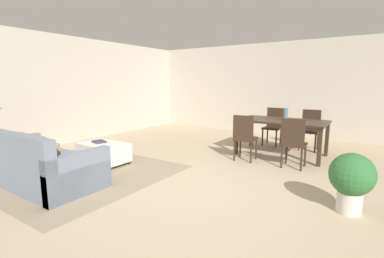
{
  "coord_description": "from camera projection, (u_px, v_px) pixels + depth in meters",
  "views": [
    {
      "loc": [
        2.11,
        -3.33,
        1.55
      ],
      "look_at": [
        -1.14,
        1.55,
        0.56
      ],
      "focal_mm": 25.9,
      "sensor_mm": 36.0,
      "label": 1
    }
  ],
  "objects": [
    {
      "name": "wall_left",
      "position": [
        54.0,
        90.0,
        6.78
      ],
      "size": [
        0.12,
        11.0,
        2.7
      ],
      "primitive_type": "cube",
      "color": "#BCB2A0",
      "rests_on": "ground_plane"
    },
    {
      "name": "dining_chair_far_right",
      "position": [
        310.0,
        127.0,
        6.4
      ],
      "size": [
        0.41,
        0.41,
        0.92
      ],
      "color": "#332319",
      "rests_on": "ground_plane"
    },
    {
      "name": "dining_table",
      "position": [
        282.0,
        124.0,
        5.87
      ],
      "size": [
        1.79,
        1.0,
        0.76
      ],
      "color": "#332319",
      "rests_on": "ground_plane"
    },
    {
      "name": "dining_chair_far_left",
      "position": [
        273.0,
        124.0,
        6.87
      ],
      "size": [
        0.41,
        0.41,
        0.92
      ],
      "color": "#332319",
      "rests_on": "ground_plane"
    },
    {
      "name": "vase_centerpiece",
      "position": [
        286.0,
        114.0,
        5.78
      ],
      "size": [
        0.09,
        0.09,
        0.25
      ],
      "primitive_type": "cylinder",
      "color": "slate",
      "rests_on": "dining_table"
    },
    {
      "name": "ground_plane",
      "position": [
        198.0,
        187.0,
        4.14
      ],
      "size": [
        10.8,
        10.8,
        0.0
      ],
      "primitive_type": "plane",
      "color": "tan"
    },
    {
      "name": "area_rug",
      "position": [
        77.0,
        172.0,
        4.83
      ],
      "size": [
        3.0,
        2.8,
        0.01
      ],
      "primitive_type": "cube",
      "color": "gray",
      "rests_on": "ground_plane"
    },
    {
      "name": "couch",
      "position": [
        38.0,
        165.0,
        4.24
      ],
      "size": [
        2.06,
        0.97,
        0.86
      ],
      "color": "slate",
      "rests_on": "ground_plane"
    },
    {
      "name": "wall_back",
      "position": [
        290.0,
        89.0,
        8.02
      ],
      "size": [
        9.0,
        0.12,
        2.7
      ],
      "primitive_type": "cube",
      "color": "#BCB2A0",
      "rests_on": "ground_plane"
    },
    {
      "name": "book_on_ottoman",
      "position": [
        99.0,
        142.0,
        5.33
      ],
      "size": [
        0.3,
        0.26,
        0.03
      ],
      "primitive_type": "cube",
      "rotation": [
        0.0,
        0.0,
        -0.28
      ],
      "color": "#333338",
      "rests_on": "ottoman_table"
    },
    {
      "name": "dining_chair_near_left",
      "position": [
        244.0,
        135.0,
        5.44
      ],
      "size": [
        0.43,
        0.43,
        0.92
      ],
      "color": "#332319",
      "rests_on": "ground_plane"
    },
    {
      "name": "dining_chair_near_right",
      "position": [
        294.0,
        140.0,
        4.96
      ],
      "size": [
        0.41,
        0.41,
        0.92
      ],
      "color": "#332319",
      "rests_on": "ground_plane"
    },
    {
      "name": "ottoman_table",
      "position": [
        104.0,
        152.0,
        5.28
      ],
      "size": [
        0.91,
        0.59,
        0.4
      ],
      "color": "silver",
      "rests_on": "ground_plane"
    },
    {
      "name": "potted_plant",
      "position": [
        352.0,
        178.0,
        3.27
      ],
      "size": [
        0.51,
        0.51,
        0.73
      ],
      "color": "beige",
      "rests_on": "ground_plane"
    }
  ]
}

